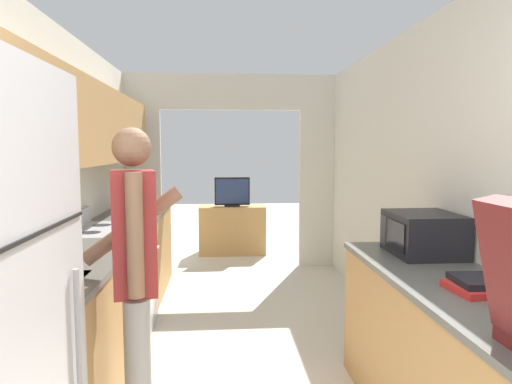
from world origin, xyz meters
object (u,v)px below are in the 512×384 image
knife (118,218)px  microwave (423,234)px  person (135,281)px  book_stack (475,285)px  range_oven (113,281)px  tv_cabinet (232,230)px  television (232,192)px

knife → microwave: bearing=-43.0°
person → microwave: bearing=-88.1°
microwave → book_stack: (-0.08, -0.74, -0.10)m
range_oven → tv_cabinet: bearing=69.6°
person → tv_cabinet: person is taller
microwave → book_stack: 0.75m
range_oven → knife: 0.68m
television → knife: television is taller
television → microwave: bearing=-74.3°
range_oven → television: 3.07m
microwave → book_stack: bearing=-96.4°
microwave → tv_cabinet: 4.17m
person → tv_cabinet: (0.60, 4.40, -0.54)m
tv_cabinet → knife: size_ratio=2.96×
microwave → television: microwave is taller
range_oven → microwave: size_ratio=2.25×
book_stack → television: (-1.02, 4.66, -0.01)m
television → knife: bearing=-115.7°
range_oven → person: 1.65m
book_stack → knife: bearing=132.7°
tv_cabinet → knife: (-1.12, -2.38, 0.56)m
person → tv_cabinet: bearing=-20.3°
person → tv_cabinet: size_ratio=1.72×
person → book_stack: (1.61, -0.30, 0.04)m
range_oven → television: bearing=69.3°
range_oven → microwave: microwave is taller
book_stack → tv_cabinet: (-1.02, 4.70, -0.58)m
range_oven → tv_cabinet: (1.07, 2.88, -0.10)m
range_oven → tv_cabinet: range_oven is taller
person → microwave: person is taller
range_oven → television: (1.07, 2.84, 0.46)m
knife → tv_cabinet: bearing=57.2°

